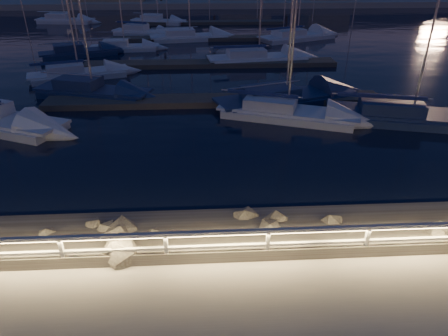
{
  "coord_description": "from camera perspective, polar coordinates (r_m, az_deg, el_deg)",
  "views": [
    {
      "loc": [
        -0.83,
        -9.27,
        8.11
      ],
      "look_at": [
        -0.07,
        4.0,
        0.97
      ],
      "focal_mm": 32.0,
      "sensor_mm": 36.0,
      "label": 1
    }
  ],
  "objects": [
    {
      "name": "far_shore",
      "position": [
        83.69,
        -3.0,
        22.84
      ],
      "size": [
        160.0,
        14.0,
        5.2
      ],
      "color": "#A19A92",
      "rests_on": "ground"
    },
    {
      "name": "sailboat_n",
      "position": [
        60.83,
        -9.57,
        20.06
      ],
      "size": [
        7.96,
        4.39,
        13.09
      ],
      "rotation": [
        0.0,
        0.0,
        -0.3
      ],
      "color": "silver",
      "rests_on": "ground"
    },
    {
      "name": "sailboat_k",
      "position": [
        48.04,
        -5.17,
        18.24
      ],
      "size": [
        9.28,
        4.06,
        15.24
      ],
      "rotation": [
        0.0,
        0.0,
        0.16
      ],
      "color": "silver",
      "rests_on": "ground"
    },
    {
      "name": "sailboat_h",
      "position": [
        26.79,
        8.37,
        9.99
      ],
      "size": [
        9.79,
        5.61,
        16.0
      ],
      "rotation": [
        0.0,
        0.0,
        0.33
      ],
      "color": "navy",
      "rests_on": "ground"
    },
    {
      "name": "guard_rail",
      "position": [
        11.84,
        1.14,
        -10.02
      ],
      "size": [
        44.11,
        0.12,
        1.06
      ],
      "color": "silver",
      "rests_on": "ground"
    },
    {
      "name": "riprap",
      "position": [
        13.7,
        0.04,
        -9.27
      ],
      "size": [
        41.43,
        2.56,
        1.36
      ],
      "color": "slate",
      "rests_on": "ground"
    },
    {
      "name": "sailboat_m",
      "position": [
        64.74,
        -21.92,
        19.06
      ],
      "size": [
        8.28,
        3.44,
        13.76
      ],
      "rotation": [
        0.0,
        0.0,
        -0.13
      ],
      "color": "silver",
      "rests_on": "ground"
    },
    {
      "name": "sailboat_f",
      "position": [
        34.42,
        -20.35,
        12.62
      ],
      "size": [
        7.86,
        4.48,
        12.94
      ],
      "rotation": [
        0.0,
        0.0,
        0.33
      ],
      "color": "silver",
      "rests_on": "ground"
    },
    {
      "name": "sailboat_a",
      "position": [
        29.3,
        -18.56,
        10.47
      ],
      "size": [
        8.26,
        4.53,
        13.64
      ],
      "rotation": [
        0.0,
        0.0,
        -0.3
      ],
      "color": "navy",
      "rests_on": "ground"
    },
    {
      "name": "ground",
      "position": [
        12.34,
        1.43,
        -12.83
      ],
      "size": [
        400.0,
        400.0,
        0.0
      ],
      "primitive_type": "plane",
      "color": "#A19A92",
      "rests_on": "ground"
    },
    {
      "name": "sailboat_i",
      "position": [
        51.94,
        -11.63,
        18.56
      ],
      "size": [
        7.85,
        4.59,
        13.01
      ],
      "rotation": [
        0.0,
        0.0,
        -0.35
      ],
      "color": "silver",
      "rests_on": "ground"
    },
    {
      "name": "sailboat_d",
      "position": [
        25.8,
        24.68,
        6.97
      ],
      "size": [
        9.99,
        5.13,
        16.28
      ],
      "rotation": [
        0.0,
        0.0,
        -0.25
      ],
      "color": "navy",
      "rests_on": "ground"
    },
    {
      "name": "sailboat_j",
      "position": [
        43.72,
        -14.25,
        16.47
      ],
      "size": [
        6.91,
        2.48,
        11.57
      ],
      "rotation": [
        0.0,
        0.0,
        0.06
      ],
      "color": "silver",
      "rests_on": "ground"
    },
    {
      "name": "harbor_water",
      "position": [
        41.5,
        -2.11,
        15.59
      ],
      "size": [
        400.0,
        440.0,
        0.6
      ],
      "color": "black",
      "rests_on": "ground"
    },
    {
      "name": "sailboat_l",
      "position": [
        48.86,
        10.19,
        18.1
      ],
      "size": [
        9.71,
        6.34,
        16.06
      ],
      "rotation": [
        0.0,
        0.0,
        0.43
      ],
      "color": "silver",
      "rests_on": "ground"
    },
    {
      "name": "sailboat_c",
      "position": [
        24.37,
        8.57,
        8.08
      ],
      "size": [
        8.55,
        5.09,
        14.06
      ],
      "rotation": [
        0.0,
        0.0,
        -0.36
      ],
      "color": "silver",
      "rests_on": "ground"
    },
    {
      "name": "sailboat_g",
      "position": [
        37.51,
        4.6,
        15.46
      ],
      "size": [
        9.46,
        3.91,
        15.59
      ],
      "rotation": [
        0.0,
        0.0,
        0.13
      ],
      "color": "silver",
      "rests_on": "ground"
    },
    {
      "name": "sailboat_e",
      "position": [
        42.26,
        -20.21,
        15.32
      ],
      "size": [
        7.51,
        4.62,
        12.5
      ],
      "rotation": [
        0.0,
        0.0,
        0.38
      ],
      "color": "navy",
      "rests_on": "ground"
    },
    {
      "name": "floating_docks",
      "position": [
        42.64,
        -2.17,
        16.71
      ],
      "size": [
        22.0,
        36.0,
        0.4
      ],
      "color": "#564E47",
      "rests_on": "ground"
    }
  ]
}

